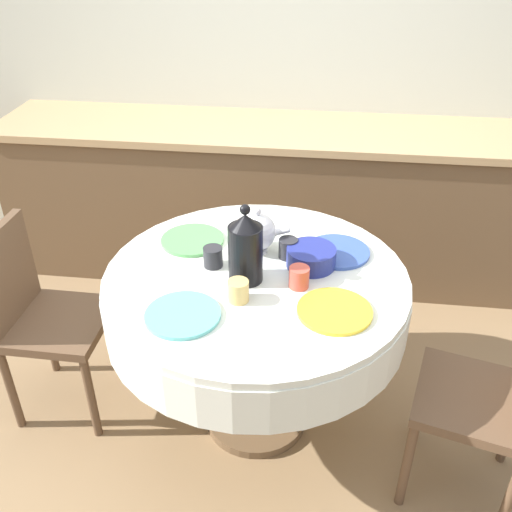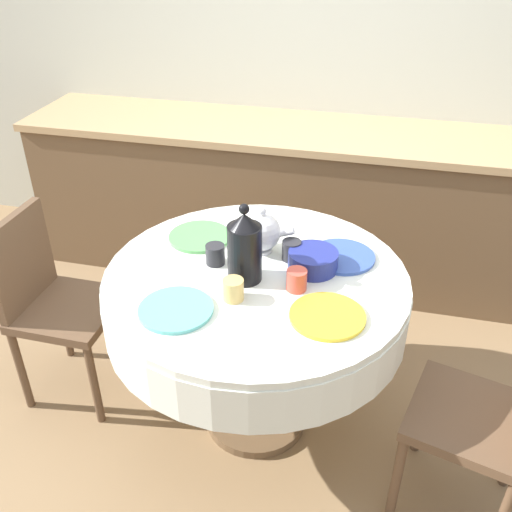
% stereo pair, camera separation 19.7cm
% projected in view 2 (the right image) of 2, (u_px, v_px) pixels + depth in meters
% --- Properties ---
extents(ground_plane, '(12.00, 12.00, 0.00)m').
position_uv_depth(ground_plane, '(256.00, 418.00, 2.54)').
color(ground_plane, '#8E704C').
extents(wall_back, '(7.00, 0.05, 2.60)m').
position_uv_depth(wall_back, '(323.00, 39.00, 3.17)').
color(wall_back, beige).
rests_on(wall_back, ground_plane).
extents(kitchen_counter, '(3.24, 0.64, 0.90)m').
position_uv_depth(kitchen_counter, '(307.00, 202.00, 3.34)').
color(kitchen_counter, brown).
rests_on(kitchen_counter, ground_plane).
extents(dining_table, '(1.15, 1.15, 0.78)m').
position_uv_depth(dining_table, '(256.00, 302.00, 2.20)').
color(dining_table, brown).
rests_on(dining_table, ground_plane).
extents(chair_left, '(0.49, 0.49, 0.88)m').
position_uv_depth(chair_left, '(496.00, 415.00, 1.91)').
color(chair_left, brown).
rests_on(chair_left, ground_plane).
extents(chair_right, '(0.41, 0.41, 0.88)m').
position_uv_depth(chair_right, '(52.00, 298.00, 2.46)').
color(chair_right, brown).
rests_on(chair_right, ground_plane).
extents(plate_near_left, '(0.26, 0.26, 0.01)m').
position_uv_depth(plate_near_left, '(176.00, 309.00, 1.93)').
color(plate_near_left, '#60BCB7').
rests_on(plate_near_left, dining_table).
extents(cup_near_left, '(0.07, 0.07, 0.08)m').
position_uv_depth(cup_near_left, '(233.00, 290.00, 1.97)').
color(cup_near_left, '#DBB766').
rests_on(cup_near_left, dining_table).
extents(plate_near_right, '(0.26, 0.26, 0.01)m').
position_uv_depth(plate_near_right, '(327.00, 316.00, 1.90)').
color(plate_near_right, yellow).
rests_on(plate_near_right, dining_table).
extents(cup_near_right, '(0.07, 0.07, 0.08)m').
position_uv_depth(cup_near_right, '(297.00, 280.00, 2.02)').
color(cup_near_right, '#CC4C3D').
rests_on(cup_near_right, dining_table).
extents(plate_far_left, '(0.26, 0.26, 0.01)m').
position_uv_depth(plate_far_left, '(200.00, 237.00, 2.35)').
color(plate_far_left, '#5BA85B').
rests_on(plate_far_left, dining_table).
extents(cup_far_left, '(0.07, 0.07, 0.08)m').
position_uv_depth(cup_far_left, '(215.00, 254.00, 2.17)').
color(cup_far_left, '#28282D').
rests_on(cup_far_left, dining_table).
extents(plate_far_right, '(0.26, 0.26, 0.01)m').
position_uv_depth(plate_far_right, '(342.00, 256.00, 2.22)').
color(plate_far_right, '#3856AD').
rests_on(plate_far_right, dining_table).
extents(cup_far_right, '(0.07, 0.07, 0.08)m').
position_uv_depth(cup_far_right, '(291.00, 250.00, 2.19)').
color(cup_far_right, '#28282D').
rests_on(cup_far_right, dining_table).
extents(coffee_carafe, '(0.13, 0.13, 0.31)m').
position_uv_depth(coffee_carafe, '(245.00, 248.00, 2.03)').
color(coffee_carafe, black).
rests_on(coffee_carafe, dining_table).
extents(teapot, '(0.20, 0.15, 0.19)m').
position_uv_depth(teapot, '(262.00, 232.00, 2.22)').
color(teapot, white).
rests_on(teapot, dining_table).
extents(fruit_bowl, '(0.19, 0.19, 0.07)m').
position_uv_depth(fruit_bowl, '(313.00, 260.00, 2.14)').
color(fruit_bowl, navy).
rests_on(fruit_bowl, dining_table).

